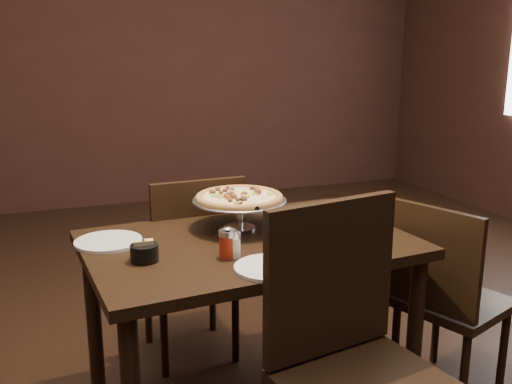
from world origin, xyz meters
name	(u,v)px	position (x,y,z in m)	size (l,w,h in m)	color
room	(282,59)	(0.06, 0.03, 1.40)	(6.04, 7.04, 2.84)	black
dining_table	(248,264)	(-0.08, -0.01, 0.65)	(1.24, 0.88, 0.74)	black
pizza_stand	(239,198)	(-0.07, 0.13, 0.87)	(0.37, 0.37, 0.15)	silver
parmesan_shaker	(233,244)	(-0.20, -0.17, 0.79)	(0.06, 0.06, 0.10)	beige
pepper_flake_shaker	(228,243)	(-0.21, -0.17, 0.80)	(0.06, 0.06, 0.11)	maroon
packet_caddy	(144,252)	(-0.49, -0.10, 0.77)	(0.09, 0.09, 0.07)	black
napkin_stack	(347,250)	(0.19, -0.26, 0.75)	(0.13, 0.13, 0.01)	white
plate_left	(108,241)	(-0.58, 0.13, 0.75)	(0.25, 0.25, 0.01)	silver
plate_near	(271,268)	(-0.12, -0.32, 0.75)	(0.24, 0.24, 0.01)	silver
serving_spatula	(256,206)	(-0.04, 0.01, 0.87)	(0.14, 0.14, 0.02)	silver
chair_far	(193,262)	(-0.18, 0.48, 0.49)	(0.43, 0.43, 0.90)	black
chair_near	(356,359)	(0.04, -0.61, 0.55)	(0.54, 0.54, 1.00)	black
chair_side	(445,294)	(0.71, -0.18, 0.46)	(0.51, 0.51, 0.85)	black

